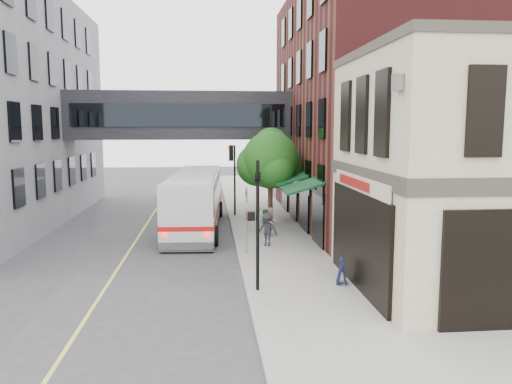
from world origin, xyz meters
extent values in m
plane|color=#38383A|center=(0.00, 0.00, 0.00)|extent=(120.00, 120.00, 0.00)
cube|color=gray|center=(2.00, 14.00, 0.07)|extent=(4.00, 60.00, 0.15)
cube|color=tan|center=(9.00, 2.00, 4.08)|extent=(10.00, 8.00, 8.15)
cube|color=#38332B|center=(9.00, 2.00, 4.15)|extent=(10.12, 8.12, 0.50)
cube|color=#38332B|center=(9.00, 2.00, 8.30)|extent=(10.12, 8.12, 0.30)
cube|color=black|center=(3.94, 2.00, 1.85)|extent=(0.14, 6.40, 3.40)
cube|color=black|center=(3.90, 2.00, 1.85)|extent=(0.04, 5.90, 3.00)
cube|color=maroon|center=(3.88, 2.60, 3.80)|extent=(0.03, 3.60, 0.32)
cube|color=#4D1918|center=(10.00, 15.00, 7.00)|extent=(12.00, 18.00, 14.00)
cube|color=#0B331B|center=(3.14, 13.75, 3.00)|extent=(1.80, 13.00, 0.40)
cube|color=black|center=(-3.00, 18.00, 6.50)|extent=(14.00, 3.00, 3.00)
cube|color=black|center=(-3.00, 16.45, 6.50)|extent=(13.00, 0.08, 1.40)
cube|color=black|center=(-3.00, 19.55, 6.50)|extent=(13.00, 0.08, 1.40)
cylinder|color=black|center=(0.40, 2.00, 2.40)|extent=(0.12, 0.12, 4.50)
cube|color=black|center=(0.18, 2.00, 2.75)|extent=(0.25, 0.22, 0.30)
imported|color=black|center=(0.40, 2.00, 4.25)|extent=(0.20, 0.16, 1.00)
cylinder|color=black|center=(0.40, 17.00, 2.40)|extent=(0.12, 0.12, 4.50)
cube|color=black|center=(0.18, 17.00, 2.75)|extent=(0.25, 0.22, 0.30)
cube|color=black|center=(0.18, 17.00, 4.15)|extent=(0.28, 0.28, 1.00)
sphere|color=#FF0C05|center=(0.02, 17.00, 4.50)|extent=(0.18, 0.18, 0.18)
cylinder|color=gray|center=(0.40, 7.00, 1.65)|extent=(0.08, 0.08, 3.00)
cube|color=white|center=(0.38, 7.00, 2.35)|extent=(0.03, 0.75, 0.22)
cube|color=#0C591E|center=(0.38, 7.00, 2.90)|extent=(0.03, 0.70, 0.18)
cube|color=#B20C0C|center=(0.38, 7.00, 1.85)|extent=(0.03, 0.30, 0.40)
cylinder|color=#382619|center=(2.20, 13.00, 1.55)|extent=(0.28, 0.28, 2.80)
sphere|color=#184F15|center=(2.20, 13.00, 3.95)|extent=(3.20, 3.20, 3.20)
sphere|color=#184F15|center=(3.00, 13.50, 3.55)|extent=(2.20, 2.20, 2.20)
sphere|color=#184F15|center=(1.50, 13.30, 3.65)|extent=(2.40, 2.40, 2.40)
sphere|color=#184F15|center=(2.30, 13.60, 4.75)|extent=(2.00, 2.00, 2.00)
cube|color=#D8CC4C|center=(-5.00, 10.00, 0.01)|extent=(0.12, 40.00, 0.01)
cube|color=silver|center=(-2.02, 13.57, 1.67)|extent=(3.12, 11.73, 2.93)
cube|color=black|center=(-2.02, 13.57, 2.17)|extent=(3.17, 11.53, 1.06)
cube|color=#B20C0C|center=(-2.02, 13.57, 1.16)|extent=(3.18, 11.75, 0.22)
cylinder|color=black|center=(-3.50, 9.40, 0.50)|extent=(0.35, 1.02, 1.01)
cylinder|color=black|center=(-0.97, 9.27, 0.50)|extent=(0.35, 1.02, 1.01)
cylinder|color=black|center=(-3.08, 17.47, 0.50)|extent=(0.35, 1.02, 1.01)
cylinder|color=black|center=(-0.56, 17.34, 0.50)|extent=(0.35, 1.02, 1.01)
imported|color=beige|center=(1.33, 11.03, 0.90)|extent=(0.57, 0.40, 1.51)
imported|color=pink|center=(1.92, 10.47, 0.90)|extent=(0.92, 0.87, 1.51)
imported|color=#212329|center=(1.49, 8.43, 0.94)|extent=(1.17, 0.95, 1.58)
cube|color=#164E11|center=(2.04, 13.43, 0.61)|extent=(0.46, 0.41, 0.92)
cube|color=black|center=(3.49, 2.42, 0.61)|extent=(0.44, 0.57, 0.92)
camera|label=1|loc=(-1.23, -14.64, 5.72)|focal=35.00mm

